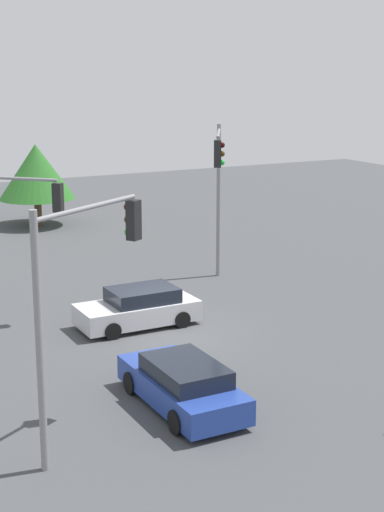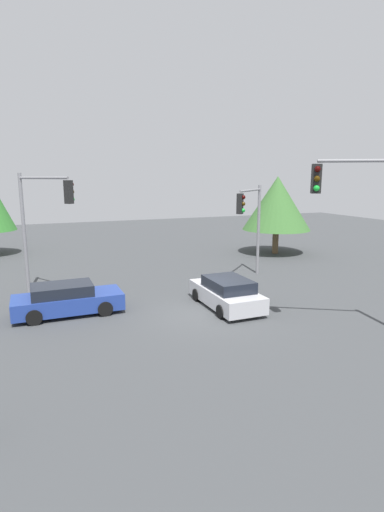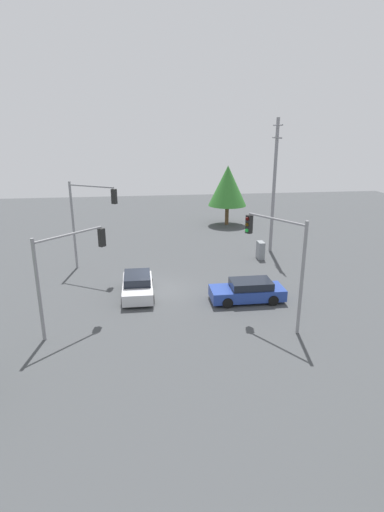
% 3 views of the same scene
% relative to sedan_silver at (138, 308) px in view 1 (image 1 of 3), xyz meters
% --- Properties ---
extents(ground_plane, '(80.00, 80.00, 0.00)m').
position_rel_sedan_silver_xyz_m(ground_plane, '(0.53, -1.44, -0.68)').
color(ground_plane, '#424447').
extents(sedan_silver, '(4.36, 2.05, 1.41)m').
position_rel_sedan_silver_xyz_m(sedan_silver, '(0.00, 0.00, 0.00)').
color(sedan_silver, silver).
rests_on(sedan_silver, ground_plane).
extents(sedan_blue, '(2.01, 4.68, 1.38)m').
position_rel_sedan_silver_xyz_m(sedan_blue, '(-1.81, -6.98, -0.00)').
color(sedan_blue, '#233D93').
rests_on(sedan_blue, ground_plane).
extents(traffic_signal_main, '(3.31, 3.32, 5.51)m').
position_rel_sedan_silver_xyz_m(traffic_signal_main, '(-3.92, 3.56, 3.16)').
color(traffic_signal_main, gray).
rests_on(traffic_signal_main, ground_plane).
extents(traffic_signal_cross, '(2.28, 3.64, 6.80)m').
position_rel_sedan_silver_xyz_m(traffic_signal_cross, '(5.31, 3.45, 3.97)').
color(traffic_signal_cross, gray).
rests_on(traffic_signal_cross, ground_plane).
extents(traffic_signal_aux, '(3.57, 2.37, 6.20)m').
position_rel_sedan_silver_xyz_m(traffic_signal_aux, '(-4.93, -7.71, 3.58)').
color(traffic_signal_aux, gray).
rests_on(traffic_signal_aux, ground_plane).
extents(tree_right, '(4.46, 4.46, 4.81)m').
position_rel_sedan_silver_xyz_m(tree_right, '(2.41, 19.81, 2.52)').
color(tree_right, brown).
rests_on(tree_right, ground_plane).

